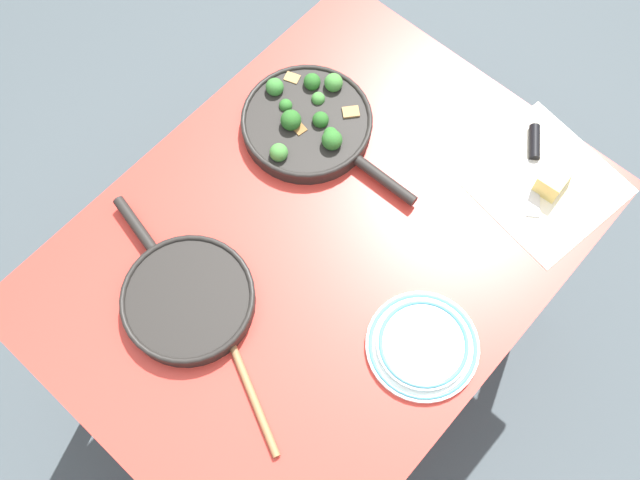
{
  "coord_description": "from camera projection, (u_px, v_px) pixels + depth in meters",
  "views": [
    {
      "loc": [
        0.44,
        0.39,
        2.12
      ],
      "look_at": [
        0.0,
        0.0,
        0.76
      ],
      "focal_mm": 40.0,
      "sensor_mm": 36.0,
      "label": 1
    }
  ],
  "objects": [
    {
      "name": "skillet_broccoli",
      "position": [
        308.0,
        122.0,
        1.59
      ],
      "size": [
        0.29,
        0.45,
        0.07
      ],
      "rotation": [
        0.0,
        0.0,
        1.59
      ],
      "color": "black",
      "rests_on": "dining_table_red"
    },
    {
      "name": "parchment_sheet",
      "position": [
        542.0,
        182.0,
        1.56
      ],
      "size": [
        0.33,
        0.34,
        0.0
      ],
      "color": "silver",
      "rests_on": "dining_table_red"
    },
    {
      "name": "grater_knife",
      "position": [
        534.0,
        157.0,
        1.57
      ],
      "size": [
        0.2,
        0.15,
        0.02
      ],
      "rotation": [
        0.0,
        0.0,
        0.61
      ],
      "color": "silver",
      "rests_on": "dining_table_red"
    },
    {
      "name": "dining_table_red",
      "position": [
        320.0,
        259.0,
        1.58
      ],
      "size": [
        1.16,
        0.87,
        0.74
      ],
      "color": "red",
      "rests_on": "ground_plane"
    },
    {
      "name": "dinner_plate_stack",
      "position": [
        423.0,
        345.0,
        1.4
      ],
      "size": [
        0.23,
        0.23,
        0.03
      ],
      "color": "white",
      "rests_on": "dining_table_red"
    },
    {
      "name": "cheese_block",
      "position": [
        555.0,
        178.0,
        1.53
      ],
      "size": [
        0.09,
        0.06,
        0.05
      ],
      "color": "#EACC66",
      "rests_on": "dining_table_red"
    },
    {
      "name": "ground_plane",
      "position": [
        320.0,
        338.0,
        2.18
      ],
      "size": [
        14.0,
        14.0,
        0.0
      ],
      "primitive_type": "plane",
      "color": "#424C51"
    },
    {
      "name": "skillet_eggs",
      "position": [
        188.0,
        298.0,
        1.43
      ],
      "size": [
        0.27,
        0.41,
        0.04
      ],
      "rotation": [
        0.0,
        0.0,
        4.51
      ],
      "color": "black",
      "rests_on": "dining_table_red"
    },
    {
      "name": "wooden_spoon",
      "position": [
        235.0,
        352.0,
        1.4
      ],
      "size": [
        0.17,
        0.33,
        0.02
      ],
      "rotation": [
        0.0,
        0.0,
        4.29
      ],
      "color": "#996B42",
      "rests_on": "dining_table_red"
    }
  ]
}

